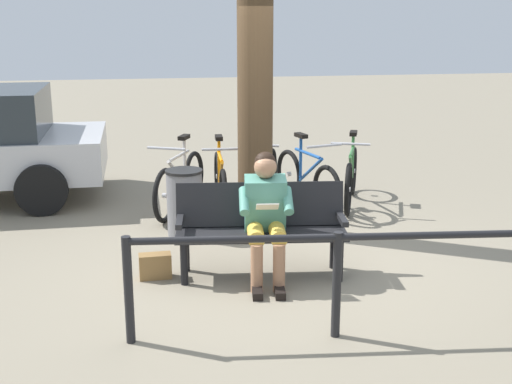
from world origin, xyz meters
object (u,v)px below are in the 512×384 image
Objects in this scene: bicycle_black at (307,180)px; litter_bin at (185,203)px; bench at (261,223)px; bicycle_green at (265,179)px; bicycle_silver at (220,184)px; bicycle_red at (180,183)px; person_reading at (266,212)px; tree_trunk at (255,75)px; handbag at (155,266)px; bicycle_orange at (351,177)px.

litter_bin is at bearing -77.12° from bicycle_black.
bicycle_green is at bearing -94.90° from bench.
bicycle_silver is 0.51m from bicycle_red.
bicycle_green is 0.95× the size of bicycle_silver.
person_reading is 0.34× the size of tree_trunk.
tree_trunk is 2.26× the size of bicycle_red.
handbag is 0.40× the size of litter_bin.
bicycle_black is at bearing -133.43° from handbag.
bicycle_orange reaches higher than litter_bin.
person_reading is at bearing 84.16° from tree_trunk.
handbag is 0.18× the size of bicycle_silver.
person_reading reaches higher than bicycle_orange.
bicycle_green is (-1.46, -2.24, 0.24)m from handbag.
bicycle_black is 0.54m from bicycle_green.
bicycle_red reaches higher than litter_bin.
bicycle_orange is at bearing -151.06° from tree_trunk.
bicycle_orange is at bearing -140.29° from handbag.
person_reading is 0.76× the size of bicycle_orange.
litter_bin is 0.98m from bicycle_red.
bicycle_red is at bearing -100.81° from bicycle_silver.
bench is 1.37× the size of person_reading.
bicycle_silver is at bearing 100.72° from bicycle_red.
bicycle_orange is 1.12m from bicycle_green.
bicycle_silver is 1.08× the size of bicycle_red.
person_reading reaches higher than handbag.
bench is 1.03× the size of bicycle_orange.
bicycle_green is at bearing -123.04° from handbag.
litter_bin is 0.45× the size of bicycle_silver.
bicycle_orange is at bearing -117.24° from person_reading.
bicycle_black is 1.05× the size of bicycle_red.
bicycle_silver is (0.59, 0.14, 0.00)m from bicycle_green.
bicycle_black reaches higher than handbag.
bench is at bearing 178.25° from handbag.
person_reading is 0.75× the size of bicycle_green.
litter_bin is at bearing -56.74° from bench.
bicycle_silver is at bearing -56.55° from bicycle_green.
litter_bin is at bearing 23.95° from bicycle_red.
litter_bin is (-0.36, -1.24, 0.26)m from handbag.
bicycle_silver is at bearing -67.71° from bicycle_orange.
person_reading is 1.59× the size of litter_bin.
tree_trunk is at bearing -170.81° from litter_bin.
person_reading is at bearing 169.04° from handbag.
person_reading reaches higher than bench.
bench is at bearing -77.52° from person_reading.
bicycle_black is (-1.61, -0.85, -0.02)m from litter_bin.
tree_trunk reaches higher than bicycle_silver.
bicycle_red is at bearing -46.04° from tree_trunk.
tree_trunk is 1.67m from bicycle_green.
bench is at bearing 116.90° from litter_bin.
tree_trunk reaches higher than handbag.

